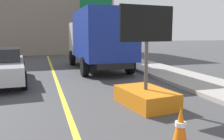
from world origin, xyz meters
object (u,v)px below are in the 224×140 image
at_px(box_truck, 99,38).
at_px(highway_guide_sign, 103,15).
at_px(arrow_board_trailer, 146,88).
at_px(traffic_cone_mid_lane, 180,127).

relative_size(box_truck, highway_guide_sign, 1.30).
height_order(arrow_board_trailer, box_truck, box_truck).
bearing_deg(traffic_cone_mid_lane, highway_guide_sign, 80.25).
xyz_separation_m(box_truck, traffic_cone_mid_lane, (-0.75, -9.30, -1.35)).
bearing_deg(traffic_cone_mid_lane, box_truck, 85.36).
distance_m(arrow_board_trailer, box_truck, 6.94).
xyz_separation_m(highway_guide_sign, traffic_cone_mid_lane, (-2.73, -15.92, -3.06)).
height_order(arrow_board_trailer, traffic_cone_mid_lane, arrow_board_trailer).
xyz_separation_m(arrow_board_trailer, traffic_cone_mid_lane, (-0.46, -2.48, -0.12)).
bearing_deg(box_truck, arrow_board_trailer, -92.49).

